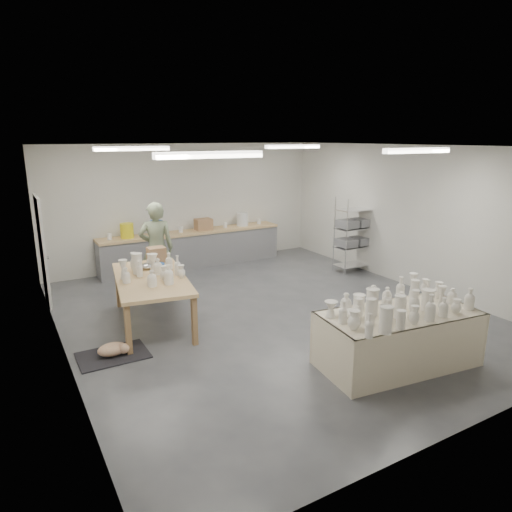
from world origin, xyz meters
TOP-DOWN VIEW (x-y plane):
  - room at (-0.11, 0.08)m, footprint 8.00×8.02m
  - back_counter at (-0.01, 3.68)m, footprint 4.60×0.60m
  - wire_shelf at (3.20, 1.40)m, footprint 0.88×0.48m
  - drying_table at (0.55, -2.53)m, footprint 2.34×1.32m
  - work_table at (-1.96, 0.72)m, footprint 1.50×2.43m
  - rug at (-2.90, -0.26)m, footprint 1.00×0.70m
  - cat at (-2.88, -0.28)m, footprint 0.45×0.34m
  - potter at (-1.40, 2.15)m, footprint 0.80×0.64m
  - red_stool at (-1.40, 2.42)m, footprint 0.42×0.42m

SIDE VIEW (x-z plane):
  - rug at x=-2.90m, z-range 0.00..0.02m
  - cat at x=-2.88m, z-range 0.02..0.21m
  - red_stool at x=-1.40m, z-range 0.13..0.46m
  - drying_table at x=0.55m, z-range -0.14..1.02m
  - back_counter at x=-0.01m, z-range -0.13..1.11m
  - work_table at x=-1.96m, z-range 0.26..1.47m
  - wire_shelf at x=3.20m, z-range 0.02..1.82m
  - potter at x=-1.40m, z-range 0.00..1.90m
  - room at x=-0.11m, z-range 0.56..3.56m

